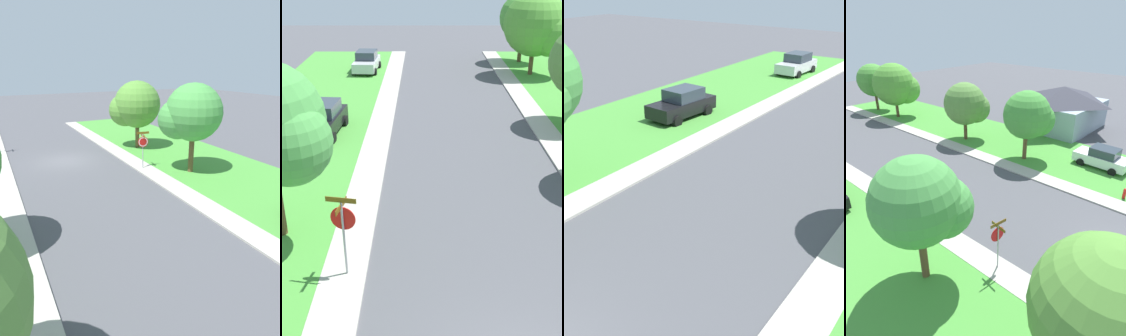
# 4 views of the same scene
# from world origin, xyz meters

# --- Properties ---
(sidewalk_west) EXTENTS (1.40, 56.00, 0.10)m
(sidewalk_west) POSITION_xyz_m (-4.70, 12.00, 0.05)
(sidewalk_west) COLOR #ADA89E
(sidewalk_west) RESTS_ON ground
(stop_sign_far_corner) EXTENTS (0.91, 0.91, 2.77)m
(stop_sign_far_corner) POSITION_xyz_m (-4.59, 4.59, 1.89)
(stop_sign_far_corner) COLOR #9E9EA3
(stop_sign_far_corner) RESTS_ON ground
(car_black_kerbside_mid) EXTENTS (2.31, 4.44, 1.76)m
(car_black_kerbside_mid) POSITION_xyz_m (-7.76, 16.69, 0.87)
(car_black_kerbside_mid) COLOR black
(car_black_kerbside_mid) RESTS_ON ground
(car_silver_driveway_right) EXTENTS (2.18, 4.37, 1.76)m
(car_silver_driveway_right) POSITION_xyz_m (-7.02, 31.39, 0.87)
(car_silver_driveway_right) COLOR silver
(car_silver_driveway_right) RESTS_ON ground
(tree_corner_large) EXTENTS (5.41, 5.03, 6.61)m
(tree_corner_large) POSITION_xyz_m (7.04, 29.99, 3.93)
(tree_corner_large) COLOR brown
(tree_corner_large) RESTS_ON ground
(tree_sidewalk_near) EXTENTS (4.50, 4.18, 6.14)m
(tree_sidewalk_near) POSITION_xyz_m (7.06, 34.97, 3.91)
(tree_sidewalk_near) COLOR brown
(tree_sidewalk_near) RESTS_ON ground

